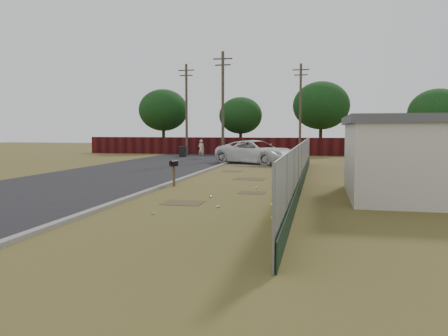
% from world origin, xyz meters
% --- Properties ---
extents(ground, '(120.00, 120.00, 0.00)m').
position_xyz_m(ground, '(0.00, 0.00, 0.00)').
color(ground, brown).
rests_on(ground, ground).
extents(street, '(15.10, 60.00, 0.12)m').
position_xyz_m(street, '(-6.76, 8.05, 0.02)').
color(street, black).
rests_on(street, ground).
extents(chainlink_fence, '(0.10, 27.06, 2.02)m').
position_xyz_m(chainlink_fence, '(3.12, 1.03, 0.80)').
color(chainlink_fence, gray).
rests_on(chainlink_fence, ground).
extents(privacy_fence, '(30.00, 0.12, 1.80)m').
position_xyz_m(privacy_fence, '(-6.00, 25.00, 0.90)').
color(privacy_fence, '#46110F').
rests_on(privacy_fence, ground).
extents(utility_poles, '(12.60, 8.24, 9.00)m').
position_xyz_m(utility_poles, '(-3.67, 20.67, 4.69)').
color(utility_poles, brown).
rests_on(utility_poles, ground).
extents(houses, '(9.30, 17.24, 3.10)m').
position_xyz_m(houses, '(9.70, 3.13, 1.56)').
color(houses, beige).
rests_on(houses, ground).
extents(horizon_trees, '(33.32, 31.94, 7.78)m').
position_xyz_m(horizon_trees, '(0.84, 23.56, 4.63)').
color(horizon_trees, '#362218').
rests_on(horizon_trees, ground).
extents(fire_hydrant, '(0.44, 0.44, 0.85)m').
position_xyz_m(fire_hydrant, '(2.70, -7.01, 0.40)').
color(fire_hydrant, yellow).
rests_on(fire_hydrant, ground).
extents(mailbox, '(0.30, 0.52, 1.20)m').
position_xyz_m(mailbox, '(-2.60, -0.71, 0.95)').
color(mailbox, brown).
rests_on(mailbox, ground).
extents(pickup_truck, '(7.10, 5.78, 1.80)m').
position_xyz_m(pickup_truck, '(-0.78, 13.25, 0.90)').
color(pickup_truck, white).
rests_on(pickup_truck, ground).
extents(pedestrian, '(0.71, 0.57, 1.71)m').
position_xyz_m(pedestrian, '(-6.45, 18.12, 0.86)').
color(pedestrian, '#C9B493').
rests_on(pedestrian, ground).
extents(trash_bin, '(0.71, 0.72, 1.01)m').
position_xyz_m(trash_bin, '(-8.85, 20.19, 0.52)').
color(trash_bin, black).
rests_on(trash_bin, ground).
extents(scattered_litter, '(2.32, 6.69, 0.07)m').
position_xyz_m(scattered_litter, '(0.15, -4.26, 0.04)').
color(scattered_litter, silver).
rests_on(scattered_litter, ground).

